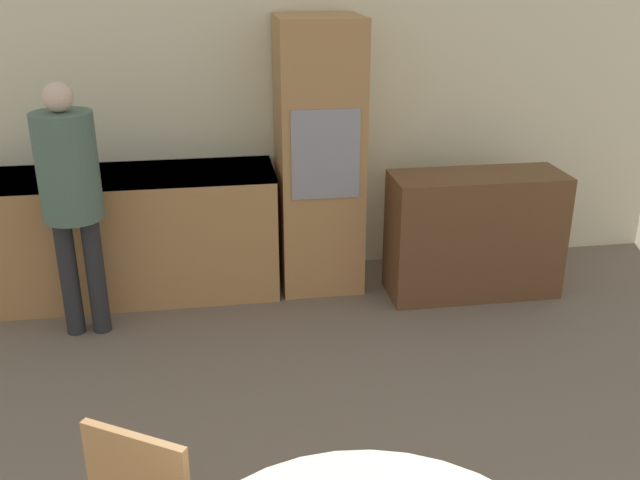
% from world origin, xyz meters
% --- Properties ---
extents(wall_back, '(6.01, 0.05, 2.60)m').
position_xyz_m(wall_back, '(0.00, 5.37, 1.30)').
color(wall_back, beige).
rests_on(wall_back, ground_plane).
extents(kitchen_counter, '(2.08, 0.60, 0.90)m').
position_xyz_m(kitchen_counter, '(-1.11, 5.02, 0.46)').
color(kitchen_counter, '#AD7A47').
rests_on(kitchen_counter, ground_plane).
extents(oven_unit, '(0.57, 0.59, 1.90)m').
position_xyz_m(oven_unit, '(0.25, 5.03, 0.95)').
color(oven_unit, '#AD7A47').
rests_on(oven_unit, ground_plane).
extents(sideboard, '(1.20, 0.45, 0.88)m').
position_xyz_m(sideboard, '(1.30, 4.68, 0.44)').
color(sideboard, brown).
rests_on(sideboard, ground_plane).
extents(person_standing, '(0.36, 0.36, 1.60)m').
position_xyz_m(person_standing, '(-1.33, 4.50, 0.99)').
color(person_standing, '#262628').
rests_on(person_standing, ground_plane).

